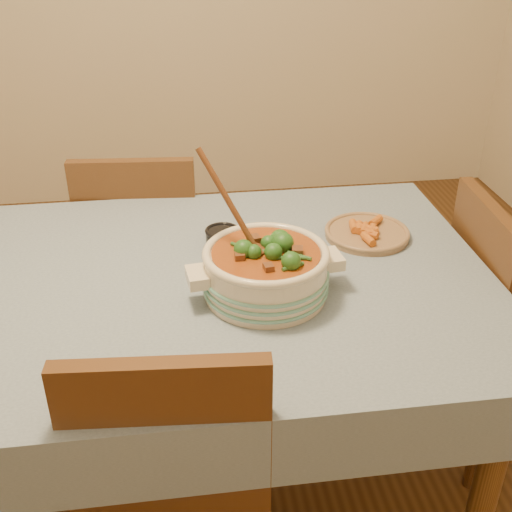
{
  "coord_description": "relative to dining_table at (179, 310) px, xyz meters",
  "views": [
    {
      "loc": [
        0.01,
        -1.44,
        1.65
      ],
      "look_at": [
        0.2,
        -0.09,
        0.86
      ],
      "focal_mm": 45.0,
      "sensor_mm": 36.0,
      "label": 1
    }
  ],
  "objects": [
    {
      "name": "chair_right",
      "position": [
        0.98,
        0.04,
        -0.16
      ],
      "size": [
        0.44,
        0.44,
        0.89
      ],
      "rotation": [
        0.0,
        0.0,
        1.52
      ],
      "color": "#553319",
      "rests_on": "floor"
    },
    {
      "name": "chair_far",
      "position": [
        -0.12,
        0.66,
        -0.16
      ],
      "size": [
        0.45,
        0.45,
        0.89
      ],
      "rotation": [
        0.0,
        0.0,
        3.06
      ],
      "color": "#553319",
      "rests_on": "floor"
    },
    {
      "name": "fried_plate",
      "position": [
        0.56,
        0.17,
        0.11
      ],
      "size": [
        0.28,
        0.28,
        0.04
      ],
      "rotation": [
        0.0,
        0.0,
        0.17
      ],
      "color": "#976F53",
      "rests_on": "dining_table"
    },
    {
      "name": "stew_casserole",
      "position": [
        0.22,
        -0.1,
        0.17
      ],
      "size": [
        0.4,
        0.34,
        0.37
      ],
      "rotation": [
        0.0,
        0.0,
        0.12
      ],
      "color": "beige",
      "rests_on": "dining_table"
    },
    {
      "name": "condiment_bowl",
      "position": [
        0.14,
        0.18,
        0.12
      ],
      "size": [
        0.13,
        0.13,
        0.05
      ],
      "rotation": [
        0.0,
        0.0,
        -0.42
      ],
      "color": "black",
      "rests_on": "dining_table"
    },
    {
      "name": "dining_table",
      "position": [
        0.0,
        0.0,
        0.0
      ],
      "size": [
        1.68,
        1.08,
        0.76
      ],
      "color": "brown",
      "rests_on": "floor"
    },
    {
      "name": "floor",
      "position": [
        0.0,
        0.0,
        -0.66
      ],
      "size": [
        4.5,
        4.5,
        0.0
      ],
      "primitive_type": "plane",
      "color": "#482B14",
      "rests_on": "ground"
    }
  ]
}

